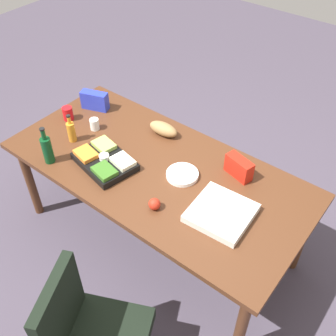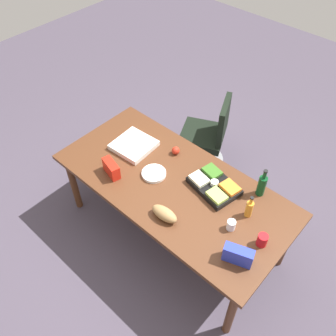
% 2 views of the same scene
% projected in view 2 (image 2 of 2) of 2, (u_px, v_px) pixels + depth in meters
% --- Properties ---
extents(ground_plane, '(10.00, 10.00, 0.00)m').
position_uv_depth(ground_plane, '(172.00, 232.00, 3.77)').
color(ground_plane, '#463E4C').
extents(conference_table, '(2.17, 1.03, 0.78)m').
position_uv_depth(conference_table, '(173.00, 188.00, 3.26)').
color(conference_table, '#4F2C18').
rests_on(conference_table, ground).
extents(office_chair, '(0.64, 0.64, 0.92)m').
position_uv_depth(office_chair, '(206.00, 141.00, 4.22)').
color(office_chair, gray).
rests_on(office_chair, ground).
extents(pizza_box, '(0.38, 0.38, 0.05)m').
position_uv_depth(pizza_box, '(134.00, 145.00, 3.51)').
color(pizza_box, silver).
rests_on(pizza_box, conference_table).
extents(paper_plate_stack, '(0.27, 0.27, 0.03)m').
position_uv_depth(paper_plate_stack, '(154.00, 174.00, 3.27)').
color(paper_plate_stack, white).
rests_on(paper_plate_stack, conference_table).
extents(red_solo_cup, '(0.09, 0.09, 0.11)m').
position_uv_depth(red_solo_cup, '(262.00, 240.00, 2.74)').
color(red_solo_cup, red).
rests_on(red_solo_cup, conference_table).
extents(bread_loaf, '(0.25, 0.12, 0.10)m').
position_uv_depth(bread_loaf, '(164.00, 214.00, 2.92)').
color(bread_loaf, '#9A7547').
rests_on(bread_loaf, conference_table).
extents(paper_cup, '(0.08, 0.08, 0.09)m').
position_uv_depth(paper_cup, '(231.00, 225.00, 2.85)').
color(paper_cup, white).
rests_on(paper_cup, conference_table).
extents(veggie_tray, '(0.47, 0.38, 0.09)m').
position_uv_depth(veggie_tray, '(214.00, 185.00, 3.14)').
color(veggie_tray, black).
rests_on(veggie_tray, conference_table).
extents(dressing_bottle, '(0.07, 0.07, 0.23)m').
position_uv_depth(dressing_bottle, '(249.00, 208.00, 2.91)').
color(dressing_bottle, orange).
rests_on(dressing_bottle, conference_table).
extents(chip_bag_blue, '(0.23, 0.15, 0.15)m').
position_uv_depth(chip_bag_blue, '(238.00, 255.00, 2.63)').
color(chip_bag_blue, '#2837BC').
rests_on(chip_bag_blue, conference_table).
extents(wine_bottle, '(0.08, 0.08, 0.29)m').
position_uv_depth(wine_bottle, '(262.00, 185.00, 3.05)').
color(wine_bottle, '#0E401D').
rests_on(wine_bottle, conference_table).
extents(chip_bag_red, '(0.21, 0.13, 0.14)m').
position_uv_depth(chip_bag_red, '(111.00, 168.00, 3.23)').
color(chip_bag_red, red).
rests_on(chip_bag_red, conference_table).
extents(apple_red, '(0.09, 0.09, 0.08)m').
position_uv_depth(apple_red, '(176.00, 151.00, 3.44)').
color(apple_red, red).
rests_on(apple_red, conference_table).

